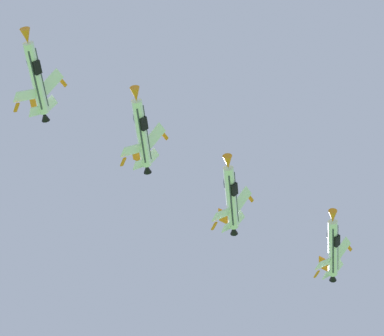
# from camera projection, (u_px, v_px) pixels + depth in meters

# --- Properties ---
(fighter_jet_lead) EXTENTS (7.47, 15.96, 7.62)m
(fighter_jet_lead) POSITION_uv_depth(u_px,v_px,m) (36.00, 77.00, 124.35)
(fighter_jet_lead) COLOR white
(fighter_jet_left_wing) EXTENTS (7.63, 15.96, 7.48)m
(fighter_jet_left_wing) POSITION_uv_depth(u_px,v_px,m) (141.00, 132.00, 128.69)
(fighter_jet_left_wing) COLOR white
(fighter_jet_right_wing) EXTENTS (7.55, 15.96, 7.55)m
(fighter_jet_right_wing) POSITION_uv_depth(u_px,v_px,m) (231.00, 197.00, 133.25)
(fighter_jet_right_wing) COLOR white
(fighter_jet_left_outer) EXTENTS (7.97, 15.96, 7.14)m
(fighter_jet_left_outer) POSITION_uv_depth(u_px,v_px,m) (333.00, 247.00, 143.22)
(fighter_jet_left_outer) COLOR white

